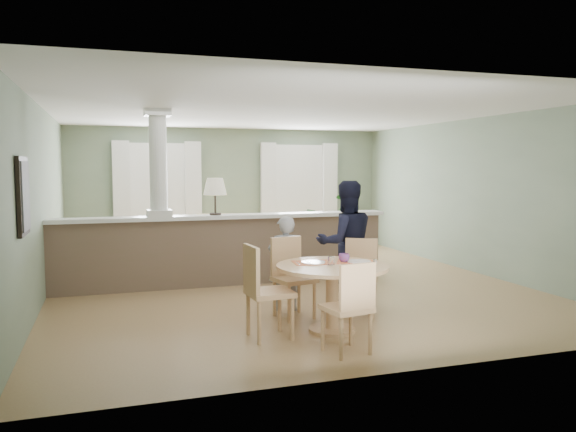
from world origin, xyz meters
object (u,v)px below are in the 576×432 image
object	(u,v)px
chair_near	(351,304)
child_person	(285,263)
dining_table	(333,278)
sofa	(263,240)
chair_far_boy	(291,273)
houseplant	(325,230)
man_person	(346,243)
chair_far_man	(360,273)
chair_side	(263,287)

from	to	relation	value
chair_near	child_person	size ratio (longest dim) A/B	0.76
dining_table	sofa	bearing A→B (deg)	84.98
chair_far_boy	chair_near	size ratio (longest dim) A/B	1.05
houseplant	child_person	world-z (taller)	houseplant
houseplant	chair_far_boy	size ratio (longest dim) A/B	1.40
dining_table	chair_near	size ratio (longest dim) A/B	1.35
houseplant	child_person	distance (m)	3.32
chair_far_boy	man_person	xyz separation A→B (m)	(0.88, 0.32, 0.29)
chair_far_man	man_person	size ratio (longest dim) A/B	0.57
dining_table	man_person	xyz separation A→B (m)	(0.63, 1.08, 0.23)
dining_table	chair_side	bearing A→B (deg)	-178.63
dining_table	chair_far_man	world-z (taller)	chair_far_man
sofa	child_person	world-z (taller)	child_person
chair_far_boy	chair_near	bearing A→B (deg)	-98.53
sofa	chair_far_boy	size ratio (longest dim) A/B	3.33
sofa	chair_side	size ratio (longest dim) A/B	3.20
houseplant	dining_table	size ratio (longest dim) A/B	1.09
houseplant	chair_far_boy	xyz separation A→B (m)	(-1.71, -3.16, -0.15)
sofa	houseplant	size ratio (longest dim) A/B	2.38
child_person	man_person	xyz separation A→B (m)	(0.86, 0.02, 0.22)
chair_side	chair_far_boy	bearing A→B (deg)	-40.80
chair_far_man	child_person	xyz separation A→B (m)	(-0.85, 0.45, 0.09)
sofa	chair_far_man	distance (m)	3.79
chair_near	child_person	distance (m)	1.86
man_person	dining_table	bearing A→B (deg)	64.18
chair_far_boy	chair_near	distance (m)	1.56
chair_near	child_person	xyz separation A→B (m)	(-0.09, 1.85, 0.10)
man_person	chair_far_boy	bearing A→B (deg)	24.73
chair_far_boy	man_person	size ratio (longest dim) A/B	0.59
chair_far_man	man_person	xyz separation A→B (m)	(0.01, 0.47, 0.31)
dining_table	man_person	size ratio (longest dim) A/B	0.75
chair_near	chair_side	xyz separation A→B (m)	(-0.68, 0.78, 0.05)
chair_side	man_person	xyz separation A→B (m)	(1.45, 1.10, 0.27)
chair_near	dining_table	bearing A→B (deg)	-109.63
chair_side	man_person	world-z (taller)	man_person
dining_table	chair_far_man	xyz separation A→B (m)	(0.63, 0.61, -0.08)
child_person	chair_far_boy	bearing A→B (deg)	94.85
dining_table	man_person	bearing A→B (deg)	59.54
sofa	chair_far_boy	bearing A→B (deg)	-88.54
houseplant	child_person	size ratio (longest dim) A/B	1.12
sofa	dining_table	size ratio (longest dim) A/B	2.60
chair_side	child_person	bearing A→B (deg)	-33.13
sofa	chair_far_boy	distance (m)	3.68
chair_side	houseplant	bearing A→B (deg)	-34.36
chair_far_boy	chair_far_man	xyz separation A→B (m)	(0.87, -0.15, -0.02)
sofa	chair_far_man	world-z (taller)	sofa
chair_side	child_person	distance (m)	1.23
chair_far_boy	child_person	xyz separation A→B (m)	(0.02, 0.30, 0.07)
chair_far_man	chair_side	xyz separation A→B (m)	(-1.44, -0.63, 0.04)
sofa	man_person	size ratio (longest dim) A/B	1.95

